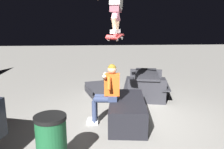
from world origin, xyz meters
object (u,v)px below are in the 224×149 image
object	(u,v)px
skater_airborne	(116,4)
picnic_table_back	(146,81)
ledge_box_main	(127,111)
skateboard	(116,37)
person_sitting_on_ledge	(107,90)
trash_bin	(52,144)
kicker_ramp	(103,92)

from	to	relation	value
skater_airborne	picnic_table_back	size ratio (longest dim) A/B	0.58
ledge_box_main	skater_airborne	world-z (taller)	skater_airborne
skater_airborne	skateboard	bearing A→B (deg)	162.34
ledge_box_main	picnic_table_back	size ratio (longest dim) A/B	0.89
skateboard	person_sitting_on_ledge	bearing A→B (deg)	93.24
trash_bin	ledge_box_main	bearing A→B (deg)	-40.00
person_sitting_on_ledge	skater_airborne	world-z (taller)	skater_airborne
ledge_box_main	picnic_table_back	xyz separation A→B (m)	(1.95, -0.91, 0.22)
picnic_table_back	person_sitting_on_ledge	bearing A→B (deg)	144.80
skateboard	trash_bin	bearing A→B (deg)	146.19
ledge_box_main	kicker_ramp	distance (m)	2.37
ledge_box_main	trash_bin	size ratio (longest dim) A/B	1.86
skater_airborne	trash_bin	bearing A→B (deg)	146.61
ledge_box_main	person_sitting_on_ledge	xyz separation A→B (m)	(0.01, 0.46, 0.51)
kicker_ramp	trash_bin	xyz separation A→B (m)	(-4.00, 0.95, 0.39)
skater_airborne	kicker_ramp	distance (m)	3.44
kicker_ramp	skateboard	bearing A→B (deg)	-174.98
trash_bin	kicker_ramp	bearing A→B (deg)	-13.31
person_sitting_on_ledge	skater_airborne	size ratio (longest dim) A/B	1.25
skateboard	skater_airborne	world-z (taller)	skater_airborne
ledge_box_main	trash_bin	world-z (taller)	trash_bin
ledge_box_main	skateboard	world-z (taller)	skateboard
skateboard	trash_bin	distance (m)	2.57
ledge_box_main	skater_airborne	size ratio (longest dim) A/B	1.53
person_sitting_on_ledge	picnic_table_back	world-z (taller)	person_sitting_on_ledge
trash_bin	skateboard	bearing A→B (deg)	-33.81
ledge_box_main	picnic_table_back	distance (m)	2.17
kicker_ramp	ledge_box_main	bearing A→B (deg)	-168.52
ledge_box_main	skateboard	size ratio (longest dim) A/B	1.66
skateboard	kicker_ramp	world-z (taller)	skateboard
ledge_box_main	kicker_ramp	world-z (taller)	ledge_box_main
skater_airborne	person_sitting_on_ledge	bearing A→B (deg)	107.28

